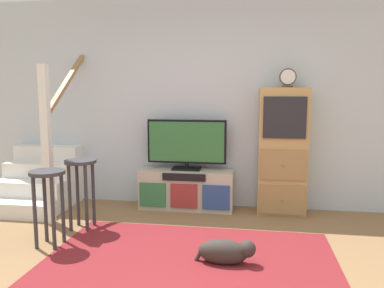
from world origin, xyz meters
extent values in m
cube|color=silver|center=(0.00, 2.46, 1.35)|extent=(6.40, 0.12, 2.70)
cube|color=maroon|center=(0.00, 0.60, 0.01)|extent=(2.60, 1.80, 0.01)
cube|color=#BCB29E|center=(-0.30, 2.20, 0.25)|extent=(1.20, 0.36, 0.51)
cube|color=#337042|center=(-0.70, 2.01, 0.21)|extent=(0.34, 0.02, 0.30)
cube|color=maroon|center=(-0.30, 2.01, 0.21)|extent=(0.34, 0.02, 0.30)
cube|color=#2D4784|center=(0.10, 2.01, 0.21)|extent=(0.34, 0.02, 0.30)
cube|color=black|center=(-0.30, 2.01, 0.45)|extent=(0.54, 0.02, 0.09)
cube|color=black|center=(-0.30, 2.22, 0.52)|extent=(0.36, 0.22, 0.02)
cylinder|color=black|center=(-0.30, 2.22, 0.56)|extent=(0.05, 0.05, 0.06)
cube|color=black|center=(-0.30, 2.22, 0.87)|extent=(1.01, 0.05, 0.56)
cube|color=#2D6B38|center=(-0.30, 2.19, 0.87)|extent=(0.96, 0.01, 0.51)
cube|color=tan|center=(0.89, 2.21, 0.77)|extent=(0.58, 0.34, 1.55)
cube|color=#9C7949|center=(0.89, 2.03, 0.21)|extent=(0.53, 0.02, 0.36)
sphere|color=olive|center=(0.89, 2.01, 0.21)|extent=(0.03, 0.03, 0.03)
cube|color=#9C7949|center=(0.89, 2.03, 0.64)|extent=(0.53, 0.02, 0.36)
sphere|color=olive|center=(0.89, 2.01, 0.64)|extent=(0.03, 0.03, 0.03)
cube|color=#232328|center=(0.89, 2.03, 1.20)|extent=(0.49, 0.02, 0.49)
cube|color=#4C3823|center=(0.92, 2.19, 1.56)|extent=(0.12, 0.08, 0.02)
cylinder|color=brown|center=(0.92, 2.19, 1.67)|extent=(0.20, 0.04, 0.20)
cylinder|color=silver|center=(0.92, 2.16, 1.67)|extent=(0.17, 0.01, 0.17)
cube|color=white|center=(-2.25, 1.53, 0.10)|extent=(0.90, 0.26, 0.19)
cube|color=white|center=(-2.25, 1.79, 0.19)|extent=(0.90, 0.26, 0.38)
cube|color=white|center=(-2.25, 2.05, 0.29)|extent=(0.90, 0.26, 0.57)
cube|color=white|center=(-2.25, 2.31, 0.38)|extent=(0.90, 0.26, 0.76)
cube|color=white|center=(-2.25, 2.57, 0.47)|extent=(0.90, 0.26, 0.95)
cube|color=white|center=(-1.75, 1.40, 0.90)|extent=(0.09, 0.09, 1.80)
cube|color=#9E7547|center=(-1.75, 2.05, 1.70)|extent=(0.06, 1.33, 0.99)
cylinder|color=#333338|center=(-1.51, 0.70, 0.36)|extent=(0.04, 0.04, 0.72)
cylinder|color=#333338|center=(-1.32, 0.70, 0.36)|extent=(0.04, 0.04, 0.72)
cylinder|color=#333338|center=(-1.51, 0.89, 0.36)|extent=(0.04, 0.04, 0.72)
cylinder|color=#333338|center=(-1.32, 0.89, 0.36)|extent=(0.04, 0.04, 0.72)
cylinder|color=#333338|center=(-1.41, 0.80, 0.73)|extent=(0.34, 0.34, 0.03)
cylinder|color=#333338|center=(-1.40, 1.20, 0.37)|extent=(0.04, 0.04, 0.73)
cylinder|color=#333338|center=(-1.21, 1.20, 0.37)|extent=(0.04, 0.04, 0.73)
cylinder|color=#333338|center=(-1.40, 1.38, 0.37)|extent=(0.04, 0.04, 0.73)
cylinder|color=#333338|center=(-1.21, 1.38, 0.37)|extent=(0.04, 0.04, 0.73)
cylinder|color=#333338|center=(-1.30, 1.29, 0.75)|extent=(0.34, 0.34, 0.03)
ellipsoid|color=#332D28|center=(0.30, 0.65, 0.11)|extent=(0.44, 0.21, 0.22)
sphere|color=#332D28|center=(0.51, 0.65, 0.15)|extent=(0.15, 0.15, 0.15)
cylinder|color=#332D28|center=(0.09, 0.66, 0.08)|extent=(0.10, 0.04, 0.16)
camera|label=1|loc=(0.54, -2.56, 1.51)|focal=36.06mm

